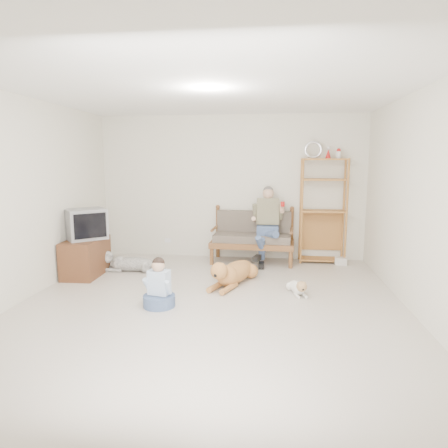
# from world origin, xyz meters

# --- Properties ---
(floor) EXTENTS (5.50, 5.50, 0.00)m
(floor) POSITION_xyz_m (0.00, 0.00, 0.00)
(floor) COLOR beige
(floor) RESTS_ON ground
(ceiling) EXTENTS (5.50, 5.50, 0.00)m
(ceiling) POSITION_xyz_m (0.00, 0.00, 2.70)
(ceiling) COLOR white
(ceiling) RESTS_ON ground
(wall_back) EXTENTS (5.00, 0.00, 5.00)m
(wall_back) POSITION_xyz_m (0.00, 2.75, 1.35)
(wall_back) COLOR beige
(wall_back) RESTS_ON ground
(wall_front) EXTENTS (5.00, 0.00, 5.00)m
(wall_front) POSITION_xyz_m (0.00, -2.75, 1.35)
(wall_front) COLOR beige
(wall_front) RESTS_ON ground
(wall_left) EXTENTS (0.00, 5.50, 5.50)m
(wall_left) POSITION_xyz_m (-2.50, 0.00, 1.35)
(wall_left) COLOR beige
(wall_left) RESTS_ON ground
(wall_right) EXTENTS (0.00, 5.50, 5.50)m
(wall_right) POSITION_xyz_m (2.50, 0.00, 1.35)
(wall_right) COLOR beige
(wall_right) RESTS_ON ground
(loveseat) EXTENTS (1.54, 0.78, 0.95)m
(loveseat) POSITION_xyz_m (0.43, 2.43, 0.49)
(loveseat) COLOR brown
(loveseat) RESTS_ON ground
(man) EXTENTS (0.53, 0.76, 1.23)m
(man) POSITION_xyz_m (0.68, 2.25, 0.64)
(man) COLOR #486084
(man) RESTS_ON loveseat
(etagere) EXTENTS (0.84, 0.37, 2.20)m
(etagere) POSITION_xyz_m (1.70, 2.55, 0.97)
(etagere) COLOR #A66734
(etagere) RESTS_ON ground
(book_stack) EXTENTS (0.22, 0.17, 0.13)m
(book_stack) POSITION_xyz_m (2.03, 2.37, 0.07)
(book_stack) COLOR white
(book_stack) RESTS_ON ground
(tv_stand) EXTENTS (0.52, 0.91, 0.60)m
(tv_stand) POSITION_xyz_m (-2.23, 1.22, 0.30)
(tv_stand) COLOR brown
(tv_stand) RESTS_ON ground
(crt_tv) EXTENTS (0.75, 0.74, 0.49)m
(crt_tv) POSITION_xyz_m (-2.20, 1.23, 0.84)
(crt_tv) COLOR gray
(crt_tv) RESTS_ON tv_stand
(wall_outlet) EXTENTS (0.12, 0.02, 0.08)m
(wall_outlet) POSITION_xyz_m (-1.25, 2.73, 0.30)
(wall_outlet) COLOR silver
(wall_outlet) RESTS_ON ground
(golden_retriever) EXTENTS (0.68, 1.38, 0.44)m
(golden_retriever) POSITION_xyz_m (0.20, 1.01, 0.18)
(golden_retriever) COLOR #B6703F
(golden_retriever) RESTS_ON ground
(shaggy_dog) EXTENTS (1.16, 0.33, 0.34)m
(shaggy_dog) POSITION_xyz_m (-1.65, 1.53, 0.14)
(shaggy_dog) COLOR white
(shaggy_dog) RESTS_ON ground
(terrier) EXTENTS (0.27, 0.61, 0.23)m
(terrier) POSITION_xyz_m (1.16, 0.66, 0.10)
(terrier) COLOR white
(terrier) RESTS_ON ground
(child) EXTENTS (0.41, 0.41, 0.65)m
(child) POSITION_xyz_m (-0.65, -0.03, 0.23)
(child) COLOR #486084
(child) RESTS_ON ground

